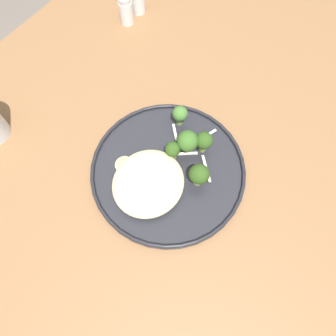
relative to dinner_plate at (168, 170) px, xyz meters
The scene contains 18 objects.
ground 0.75m from the dinner_plate, 169.53° to the left, with size 6.00×6.00×0.00m, color #665B51.
wooden_dining_table 0.10m from the dinner_plate, 169.53° to the left, with size 1.40×1.00×0.74m.
dinner_plate is the anchor object (origin of this frame).
noodle_bed 0.05m from the dinner_plate, behind, with size 0.13×0.13×0.03m.
seared_scallop_rear_pale 0.03m from the dinner_plate, behind, with size 0.03×0.03×0.01m.
seared_scallop_left_edge 0.08m from the dinner_plate, behind, with size 0.03×0.03×0.01m.
seared_scallop_tilted_round 0.08m from the dinner_plate, 123.56° to the left, with size 0.03×0.03×0.02m.
seared_scallop_center_golden 0.05m from the dinner_plate, 164.50° to the left, with size 0.03×0.03×0.02m.
broccoli_floret_right_tilted 0.11m from the dinner_plate, 23.54° to the left, with size 0.03×0.03×0.05m.
broccoli_floret_beside_noodles 0.07m from the dinner_plate, ahead, with size 0.04×0.04×0.06m.
broccoli_floret_rear_charred 0.09m from the dinner_plate, 20.33° to the right, with size 0.03×0.03×0.05m.
broccoli_floret_left_leaning 0.04m from the dinner_plate, ahead, with size 0.03×0.03×0.05m.
broccoli_floret_front_edge 0.07m from the dinner_plate, 77.37° to the right, with size 0.04×0.04×0.06m.
onion_sliver_long_sliver 0.07m from the dinner_plate, 52.93° to the right, with size 0.06×0.01×0.00m, color silver.
onion_sliver_curled_piece 0.08m from the dinner_plate, 26.19° to the left, with size 0.04×0.01×0.00m, color silver.
onion_sliver_short_strip 0.05m from the dinner_plate, 12.95° to the right, with size 0.04×0.01×0.00m, color silver.
onion_sliver_pale_crescent 0.10m from the dinner_plate, 10.30° to the right, with size 0.05×0.01×0.00m, color silver.
salt_shaker 0.40m from the dinner_plate, 50.13° to the left, with size 0.03×0.03×0.07m.
Camera 1 is at (-0.13, -0.14, 1.28)m, focal length 32.94 mm.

